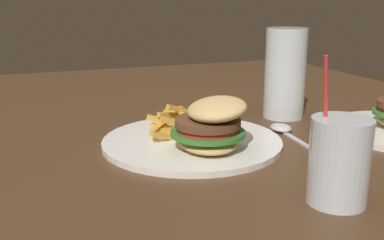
{
  "coord_description": "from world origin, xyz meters",
  "views": [
    {
      "loc": [
        0.8,
        -0.32,
        0.98
      ],
      "look_at": [
        0.09,
        -0.05,
        0.77
      ],
      "focal_mm": 42.0,
      "sensor_mm": 36.0,
      "label": 1
    }
  ],
  "objects": [
    {
      "name": "meal_plate_near",
      "position": [
        0.12,
        -0.05,
        0.75
      ],
      "size": [
        0.32,
        0.32,
        0.1
      ],
      "color": "white",
      "rests_on": "dining_table"
    },
    {
      "name": "dining_table",
      "position": [
        0.0,
        0.0,
        0.67
      ],
      "size": [
        1.63,
        1.42,
        0.73
      ],
      "color": "#4C331E",
      "rests_on": "ground_plane"
    },
    {
      "name": "spoon",
      "position": [
        0.09,
        0.13,
        0.73
      ],
      "size": [
        0.16,
        0.04,
        0.01
      ],
      "rotation": [
        0.0,
        0.0,
        3.06
      ],
      "color": "silver",
      "rests_on": "dining_table"
    },
    {
      "name": "beer_glass",
      "position": [
        -0.01,
        0.2,
        0.81
      ],
      "size": [
        0.09,
        0.09,
        0.19
      ],
      "color": "silver",
      "rests_on": "dining_table"
    },
    {
      "name": "juice_glass",
      "position": [
        0.37,
        0.03,
        0.78
      ],
      "size": [
        0.08,
        0.08,
        0.19
      ],
      "color": "silver",
      "rests_on": "dining_table"
    }
  ]
}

